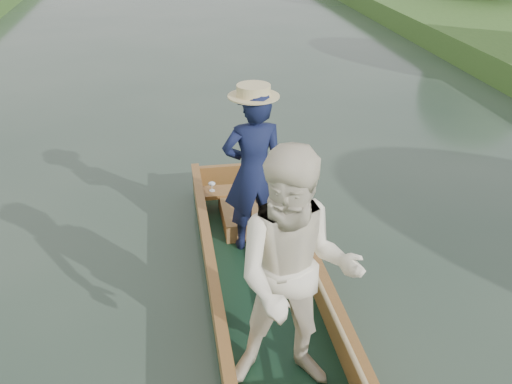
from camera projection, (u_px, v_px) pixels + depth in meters
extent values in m
plane|color=#283D30|center=(266.00, 305.00, 5.63)|extent=(120.00, 120.00, 0.00)
cube|color=#122F1E|center=(266.00, 302.00, 5.61)|extent=(1.10, 5.00, 0.08)
cube|color=#9A672F|center=(214.00, 290.00, 5.45)|extent=(0.08, 5.00, 0.32)
cube|color=#9A672F|center=(317.00, 280.00, 5.59)|extent=(0.08, 5.00, 0.32)
cube|color=#9A672F|center=(234.00, 176.00, 7.67)|extent=(1.10, 0.08, 0.32)
cube|color=#9A672F|center=(213.00, 275.00, 5.36)|extent=(0.10, 5.00, 0.04)
cube|color=#9A672F|center=(318.00, 265.00, 5.51)|extent=(0.10, 5.00, 0.04)
cube|color=#9A672F|center=(239.00, 191.00, 7.16)|extent=(0.94, 0.30, 0.05)
imported|color=#13193C|center=(254.00, 172.00, 6.03)|extent=(0.68, 0.46, 1.82)
cylinder|color=beige|center=(254.00, 93.00, 5.63)|extent=(0.52, 0.52, 0.12)
imported|color=white|center=(296.00, 276.00, 4.20)|extent=(1.11, 0.94, 2.05)
cube|color=brown|center=(257.00, 213.00, 6.87)|extent=(0.85, 0.90, 0.22)
sphere|color=tan|center=(283.00, 199.00, 6.72)|extent=(0.21, 0.21, 0.21)
sphere|color=tan|center=(283.00, 188.00, 6.64)|extent=(0.15, 0.15, 0.15)
sphere|color=tan|center=(278.00, 183.00, 6.60)|extent=(0.06, 0.06, 0.06)
sphere|color=tan|center=(288.00, 182.00, 6.62)|extent=(0.06, 0.06, 0.06)
sphere|color=tan|center=(284.00, 191.00, 6.59)|extent=(0.06, 0.06, 0.06)
sphere|color=tan|center=(275.00, 198.00, 6.67)|extent=(0.07, 0.07, 0.07)
sphere|color=tan|center=(291.00, 197.00, 6.70)|extent=(0.07, 0.07, 0.07)
sphere|color=tan|center=(279.00, 207.00, 6.73)|extent=(0.08, 0.08, 0.08)
sphere|color=tan|center=(287.00, 206.00, 6.74)|extent=(0.08, 0.08, 0.08)
cylinder|color=silver|center=(212.00, 191.00, 7.09)|extent=(0.07, 0.07, 0.01)
cylinder|color=silver|center=(212.00, 188.00, 7.07)|extent=(0.01, 0.01, 0.08)
ellipsoid|color=silver|center=(212.00, 184.00, 7.05)|extent=(0.09, 0.09, 0.05)
cylinder|color=tan|center=(318.00, 281.00, 5.21)|extent=(0.04, 4.52, 0.20)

